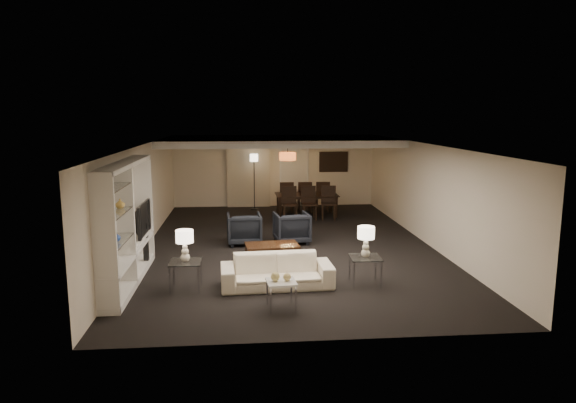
# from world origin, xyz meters

# --- Properties ---
(floor) EXTENTS (11.00, 11.00, 0.00)m
(floor) POSITION_xyz_m (0.00, 0.00, 0.00)
(floor) COLOR black
(floor) RESTS_ON ground
(ceiling) EXTENTS (7.00, 11.00, 0.02)m
(ceiling) POSITION_xyz_m (0.00, 0.00, 2.50)
(ceiling) COLOR silver
(ceiling) RESTS_ON ground
(wall_back) EXTENTS (7.00, 0.02, 2.50)m
(wall_back) POSITION_xyz_m (0.00, 5.50, 1.25)
(wall_back) COLOR beige
(wall_back) RESTS_ON ground
(wall_front) EXTENTS (7.00, 0.02, 2.50)m
(wall_front) POSITION_xyz_m (0.00, -5.50, 1.25)
(wall_front) COLOR beige
(wall_front) RESTS_ON ground
(wall_left) EXTENTS (0.02, 11.00, 2.50)m
(wall_left) POSITION_xyz_m (-3.50, 0.00, 1.25)
(wall_left) COLOR beige
(wall_left) RESTS_ON ground
(wall_right) EXTENTS (0.02, 11.00, 2.50)m
(wall_right) POSITION_xyz_m (3.50, 0.00, 1.25)
(wall_right) COLOR beige
(wall_right) RESTS_ON ground
(ceiling_soffit) EXTENTS (7.00, 4.00, 0.20)m
(ceiling_soffit) POSITION_xyz_m (0.00, 3.50, 2.40)
(ceiling_soffit) COLOR silver
(ceiling_soffit) RESTS_ON ceiling
(curtains) EXTENTS (1.50, 0.12, 2.40)m
(curtains) POSITION_xyz_m (-0.90, 5.42, 1.20)
(curtains) COLOR beige
(curtains) RESTS_ON wall_back
(door) EXTENTS (0.90, 0.05, 2.10)m
(door) POSITION_xyz_m (0.70, 5.47, 1.05)
(door) COLOR silver
(door) RESTS_ON wall_back
(painting) EXTENTS (0.95, 0.04, 0.65)m
(painting) POSITION_xyz_m (2.10, 5.46, 1.55)
(painting) COLOR #142D38
(painting) RESTS_ON wall_back
(media_unit) EXTENTS (0.38, 3.40, 2.35)m
(media_unit) POSITION_xyz_m (-3.31, -2.60, 1.18)
(media_unit) COLOR white
(media_unit) RESTS_ON wall_left
(pendant_light) EXTENTS (0.52, 0.52, 0.24)m
(pendant_light) POSITION_xyz_m (0.30, 3.50, 1.92)
(pendant_light) COLOR #D8591E
(pendant_light) RESTS_ON ceiling_soffit
(sofa) EXTENTS (2.14, 0.92, 0.61)m
(sofa) POSITION_xyz_m (-0.49, -3.10, 0.31)
(sofa) COLOR #EEE0C4
(sofa) RESTS_ON floor
(coffee_table) EXTENTS (1.21, 0.78, 0.41)m
(coffee_table) POSITION_xyz_m (-0.49, -1.50, 0.21)
(coffee_table) COLOR black
(coffee_table) RESTS_ON floor
(armchair_left) EXTENTS (0.89, 0.91, 0.78)m
(armchair_left) POSITION_xyz_m (-1.09, 0.20, 0.39)
(armchair_left) COLOR black
(armchair_left) RESTS_ON floor
(armchair_right) EXTENTS (0.93, 0.95, 0.78)m
(armchair_right) POSITION_xyz_m (0.11, 0.20, 0.39)
(armchair_right) COLOR black
(armchair_right) RESTS_ON floor
(side_table_left) EXTENTS (0.58, 0.58, 0.54)m
(side_table_left) POSITION_xyz_m (-2.19, -3.10, 0.27)
(side_table_left) COLOR white
(side_table_left) RESTS_ON floor
(side_table_right) EXTENTS (0.60, 0.60, 0.54)m
(side_table_right) POSITION_xyz_m (1.21, -3.10, 0.27)
(side_table_right) COLOR white
(side_table_right) RESTS_ON floor
(table_lamp_left) EXTENTS (0.36, 0.36, 0.60)m
(table_lamp_left) POSITION_xyz_m (-2.19, -3.10, 0.84)
(table_lamp_left) COLOR white
(table_lamp_left) RESTS_ON side_table_left
(table_lamp_right) EXTENTS (0.36, 0.36, 0.60)m
(table_lamp_right) POSITION_xyz_m (1.21, -3.10, 0.84)
(table_lamp_right) COLOR beige
(table_lamp_right) RESTS_ON side_table_right
(marble_table) EXTENTS (0.52, 0.52, 0.48)m
(marble_table) POSITION_xyz_m (-0.49, -4.20, 0.24)
(marble_table) COLOR white
(marble_table) RESTS_ON floor
(gold_gourd_a) EXTENTS (0.15, 0.15, 0.15)m
(gold_gourd_a) POSITION_xyz_m (-0.59, -4.20, 0.56)
(gold_gourd_a) COLOR #E4D178
(gold_gourd_a) RESTS_ON marble_table
(gold_gourd_b) EXTENTS (0.13, 0.13, 0.13)m
(gold_gourd_b) POSITION_xyz_m (-0.39, -4.20, 0.55)
(gold_gourd_b) COLOR #D2B96F
(gold_gourd_b) RESTS_ON marble_table
(television) EXTENTS (1.16, 0.15, 0.67)m
(television) POSITION_xyz_m (-3.28, -1.75, 1.08)
(television) COLOR black
(television) RESTS_ON media_unit
(vase_blue) EXTENTS (0.17, 0.17, 0.18)m
(vase_blue) POSITION_xyz_m (-3.31, -3.56, 1.15)
(vase_blue) COLOR #23449A
(vase_blue) RESTS_ON media_unit
(vase_amber) EXTENTS (0.17, 0.17, 0.17)m
(vase_amber) POSITION_xyz_m (-3.31, -3.10, 1.65)
(vase_amber) COLOR gold
(vase_amber) RESTS_ON media_unit
(floor_speaker) EXTENTS (0.11, 0.11, 0.94)m
(floor_speaker) POSITION_xyz_m (-3.20, -1.50, 0.47)
(floor_speaker) COLOR black
(floor_speaker) RESTS_ON floor
(dining_table) EXTENTS (1.98, 1.11, 0.69)m
(dining_table) POSITION_xyz_m (0.92, 3.63, 0.35)
(dining_table) COLOR black
(dining_table) RESTS_ON floor
(chair_nl) EXTENTS (0.49, 0.49, 1.03)m
(chair_nl) POSITION_xyz_m (0.32, 2.98, 0.51)
(chair_nl) COLOR black
(chair_nl) RESTS_ON floor
(chair_nm) EXTENTS (0.49, 0.49, 1.03)m
(chair_nm) POSITION_xyz_m (0.92, 2.98, 0.51)
(chair_nm) COLOR black
(chair_nm) RESTS_ON floor
(chair_nr) EXTENTS (0.53, 0.53, 1.03)m
(chair_nr) POSITION_xyz_m (1.52, 2.98, 0.51)
(chair_nr) COLOR black
(chair_nr) RESTS_ON floor
(chair_fl) EXTENTS (0.48, 0.48, 1.03)m
(chair_fl) POSITION_xyz_m (0.32, 4.28, 0.51)
(chair_fl) COLOR black
(chair_fl) RESTS_ON floor
(chair_fm) EXTENTS (0.48, 0.48, 1.03)m
(chair_fm) POSITION_xyz_m (0.92, 4.28, 0.51)
(chair_fm) COLOR black
(chair_fm) RESTS_ON floor
(chair_fr) EXTENTS (0.49, 0.49, 1.03)m
(chair_fr) POSITION_xyz_m (1.52, 4.28, 0.51)
(chair_fr) COLOR black
(chair_fr) RESTS_ON floor
(floor_lamp) EXTENTS (0.31, 0.31, 1.89)m
(floor_lamp) POSITION_xyz_m (-0.72, 4.89, 0.95)
(floor_lamp) COLOR black
(floor_lamp) RESTS_ON floor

